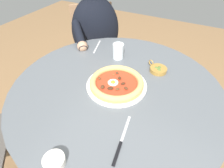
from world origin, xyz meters
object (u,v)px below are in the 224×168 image
Objects in this scene: olive_pan at (158,69)px; fork_utensil at (97,47)px; dining_table at (116,101)px; pizza_on_plate at (116,83)px; steak_knife at (120,146)px; water_glass at (118,52)px; ramekin_capers at (54,161)px; cafe_chair_diner at (95,44)px; diner_person at (97,51)px.

fork_utensil is (-0.44, 0.08, -0.01)m from olive_pan.
pizza_on_plate is at bearing -136.34° from dining_table.
dining_table is at bearing 118.37° from steak_knife.
ramekin_capers is (0.10, -0.69, -0.02)m from water_glass.
dining_table is 0.86m from cafe_chair_diner.
diner_person reaches higher than olive_pan.
ramekin_capers reaches higher than fork_utensil.
fork_utensil is (-0.45, 0.59, -0.00)m from steak_knife.
fork_utensil is 0.37m from diner_person.
steak_knife reaches higher than fork_utensil.
cafe_chair_diner is (-0.70, 0.44, -0.23)m from olive_pan.
water_glass is 0.60m from steak_knife.
dining_table is 0.72m from diner_person.
pizza_on_plate is 1.38× the size of steak_knife.
fork_utensil is (-0.29, 0.30, -0.02)m from pizza_on_plate.
steak_knife is at bearing -52.57° from fork_utensil.
steak_knife is at bearing 43.37° from ramekin_capers.
olive_pan reaches higher than ramekin_capers.
ramekin_capers is (-0.01, -0.45, -0.00)m from pizza_on_plate.
steak_knife is 1.20m from cafe_chair_diner.
olive_pan is (0.16, 0.67, -0.00)m from ramekin_capers.
pizza_on_plate is 0.26m from olive_pan.
cafe_chair_diner reaches higher than dining_table.
olive_pan is (0.26, -0.02, -0.03)m from water_glass.
olive_pan reaches higher than steak_knife.
fork_utensil is at bearing -56.19° from diner_person.
fork_utensil is at bearing 169.75° from olive_pan.
diner_person is at bearing 130.15° from dining_table.
diner_person is at bearing 130.01° from pizza_on_plate.
water_glass is 0.56× the size of fork_utensil.
olive_pan is (-0.01, 0.51, 0.01)m from steak_knife.
diner_person is (-0.35, 0.31, -0.25)m from water_glass.
pizza_on_plate is at bearing -124.80° from olive_pan.
dining_table is 9.28× the size of olive_pan.
dining_table is 0.35m from steak_knife.
cafe_chair_diner reaches higher than fork_utensil.
diner_person is (-0.46, 0.55, -0.23)m from pizza_on_plate.
pizza_on_plate is 0.26× the size of diner_person.
water_glass reaches higher than ramekin_capers.
pizza_on_plate is 2.65× the size of olive_pan.
diner_person is (-0.46, 0.55, -0.10)m from dining_table.
olive_pan is at bearing 55.20° from pizza_on_plate.
diner_person reaches higher than ramekin_capers.
pizza_on_plate reaches higher than dining_table.
fork_utensil is (-0.29, 0.30, 0.11)m from dining_table.
ramekin_capers is at bearing -103.32° from olive_pan.
cafe_chair_diner is (-0.71, 0.95, -0.22)m from steak_knife.
ramekin_capers is at bearing -69.18° from fork_utensil.
water_glass reaches higher than fork_utensil.
pizza_on_plate is 0.26m from water_glass.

